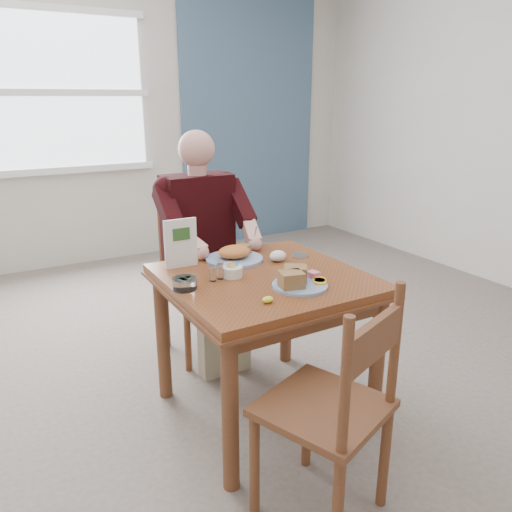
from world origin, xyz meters
TOP-DOWN VIEW (x-y plane):
  - floor at (0.00, 0.00)m, footprint 6.00×6.00m
  - wall_back at (0.00, 3.00)m, footprint 5.50×0.00m
  - accent_panel at (1.60, 2.98)m, footprint 1.60×0.02m
  - lemon_wedge at (-0.16, -0.29)m, footprint 0.06×0.04m
  - napkin at (0.17, 0.15)m, footprint 0.11×0.10m
  - metal_dish at (0.31, 0.16)m, footprint 0.10×0.10m
  - window at (-0.40, 2.97)m, footprint 1.72×0.04m
  - table at (0.00, 0.00)m, footprint 0.92×0.92m
  - chair_far at (0.00, 0.80)m, footprint 0.42×0.42m
  - chair_near at (-0.13, -0.71)m, footprint 0.54×0.54m
  - diner at (0.00, 0.71)m, footprint 0.53×0.56m
  - near_plate at (0.05, -0.20)m, footprint 0.32×0.32m
  - far_plate at (-0.01, 0.27)m, footprint 0.38×0.38m
  - caddy at (-0.14, 0.06)m, footprint 0.11×0.11m
  - shakers at (-0.22, 0.06)m, footprint 0.08×0.05m
  - creamer at (-0.40, 0.02)m, footprint 0.14×0.14m
  - menu at (-0.29, 0.31)m, footprint 0.17×0.02m

SIDE VIEW (x-z plane):
  - floor at x=0.00m, z-range 0.00..0.00m
  - chair_far at x=0.00m, z-range 0.00..0.95m
  - chair_near at x=-0.13m, z-range 0.00..0.95m
  - table at x=0.00m, z-range 0.26..1.01m
  - metal_dish at x=0.31m, z-range 0.75..0.76m
  - lemon_wedge at x=-0.16m, z-range 0.75..0.78m
  - caddy at x=-0.14m, z-range 0.74..0.81m
  - creamer at x=-0.40m, z-range 0.75..0.80m
  - napkin at x=0.17m, z-range 0.75..0.81m
  - far_plate at x=-0.01m, z-range 0.74..0.82m
  - near_plate at x=0.05m, z-range 0.74..0.82m
  - shakers at x=-0.22m, z-range 0.75..0.82m
  - diner at x=0.00m, z-range 0.12..1.50m
  - menu at x=-0.29m, z-range 0.75..1.00m
  - accent_panel at x=1.60m, z-range 0.00..2.80m
  - wall_back at x=0.00m, z-range -1.35..4.15m
  - window at x=-0.40m, z-range 0.89..2.31m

